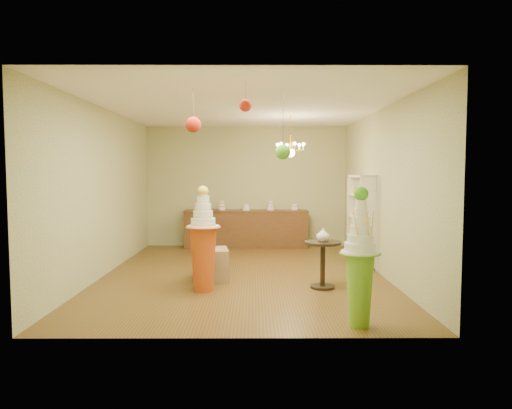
{
  "coord_description": "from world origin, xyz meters",
  "views": [
    {
      "loc": [
        0.2,
        -8.23,
        1.85
      ],
      "look_at": [
        0.23,
        0.0,
        1.27
      ],
      "focal_mm": 32.0,
      "sensor_mm": 36.0,
      "label": 1
    }
  ],
  "objects_px": {
    "pedestal_orange": "(203,249)",
    "round_table": "(323,258)",
    "pedestal_green": "(360,271)",
    "sideboard": "(246,228)"
  },
  "relations": [
    {
      "from": "sideboard",
      "to": "round_table",
      "type": "height_order",
      "value": "sideboard"
    },
    {
      "from": "sideboard",
      "to": "round_table",
      "type": "xyz_separation_m",
      "value": [
        1.3,
        -3.99,
        0.01
      ]
    },
    {
      "from": "pedestal_orange",
      "to": "round_table",
      "type": "xyz_separation_m",
      "value": [
        1.89,
        0.16,
        -0.17
      ]
    },
    {
      "from": "pedestal_green",
      "to": "pedestal_orange",
      "type": "distance_m",
      "value": 2.65
    },
    {
      "from": "pedestal_orange",
      "to": "pedestal_green",
      "type": "bearing_deg",
      "value": -38.93
    },
    {
      "from": "pedestal_green",
      "to": "sideboard",
      "type": "relative_size",
      "value": 0.55
    },
    {
      "from": "sideboard",
      "to": "round_table",
      "type": "relative_size",
      "value": 4.04
    },
    {
      "from": "pedestal_green",
      "to": "sideboard",
      "type": "distance_m",
      "value": 6.0
    },
    {
      "from": "pedestal_green",
      "to": "sideboard",
      "type": "bearing_deg",
      "value": 104.13
    },
    {
      "from": "pedestal_orange",
      "to": "round_table",
      "type": "distance_m",
      "value": 1.91
    }
  ]
}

